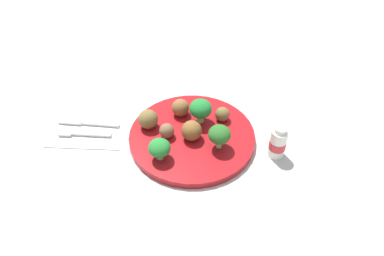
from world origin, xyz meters
name	(u,v)px	position (x,y,z in m)	size (l,w,h in m)	color
ground_plane	(192,140)	(0.00, 0.00, 0.00)	(4.00, 4.00, 0.00)	#B2B2AD
plate	(192,137)	(0.00, 0.00, 0.01)	(0.28, 0.28, 0.02)	maroon
broccoli_floret_front_right	(219,135)	(-0.06, 0.03, 0.05)	(0.05, 0.05, 0.06)	#A1C874
broccoli_floret_center	(201,109)	(-0.02, -0.05, 0.05)	(0.05, 0.05, 0.06)	#90D07F
broccoli_floret_far_rim	(159,148)	(0.06, 0.07, 0.04)	(0.05, 0.05, 0.05)	#AAB96F
meatball_back_right	(180,108)	(0.03, -0.07, 0.04)	(0.04, 0.04, 0.04)	brown
meatball_mid_left	(148,119)	(0.10, -0.02, 0.04)	(0.04, 0.04, 0.04)	brown
meatball_back_left	(167,131)	(0.05, 0.01, 0.03)	(0.03, 0.03, 0.03)	brown
meatball_far_rim	(192,131)	(0.00, 0.01, 0.04)	(0.04, 0.04, 0.04)	brown
meatball_mid_right	(222,114)	(-0.06, -0.06, 0.03)	(0.03, 0.03, 0.03)	brown
napkin	(87,129)	(0.24, -0.01, 0.00)	(0.17, 0.12, 0.01)	white
fork	(82,133)	(0.25, 0.01, 0.01)	(0.12, 0.02, 0.01)	silver
knife	(86,122)	(0.25, -0.03, 0.01)	(0.15, 0.02, 0.01)	silver
yogurt_bottle	(278,143)	(-0.18, 0.03, 0.04)	(0.04, 0.04, 0.08)	white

